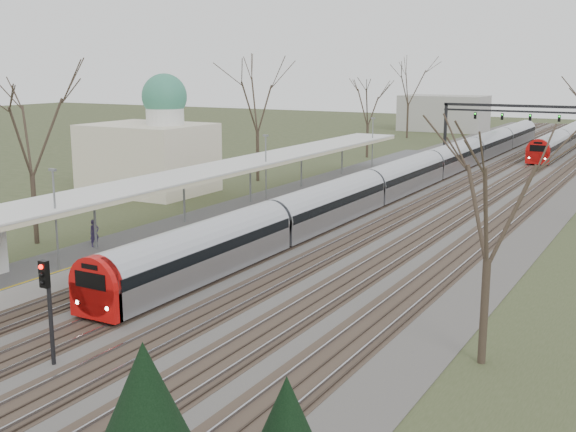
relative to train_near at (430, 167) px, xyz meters
The scene contains 11 objects.
track_bed 3.20m from the train_near, 15.83° to the right, with size 24.00×160.00×0.22m.
platform 19.45m from the train_near, 109.71° to the right, with size 3.50×69.00×1.00m, color #9E9B93.
canopy 23.85m from the train_near, 106.03° to the right, with size 4.10×50.00×3.11m.
dome_building 26.28m from the train_near, 137.21° to the right, with size 10.00×8.00×10.30m.
signal_gantry 29.54m from the train_near, 84.54° to the left, with size 21.00×0.59×6.08m.
tree_west_near 38.68m from the train_near, 110.67° to the right, with size 5.00×5.00×10.30m.
tree_west_far 17.71m from the train_near, 151.77° to the right, with size 5.50×5.50×11.33m.
tree_east_near 43.92m from the train_near, 69.19° to the right, with size 4.50×4.50×9.27m.
train_near is the anchor object (origin of this frame).
passenger 38.11m from the train_near, 100.50° to the right, with size 0.57×0.37×1.56m, color #352A53.
signal_post 48.84m from the train_near, 87.95° to the right, with size 0.35×0.45×4.10m.
Camera 1 is at (18.98, -10.53, 10.91)m, focal length 45.00 mm.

